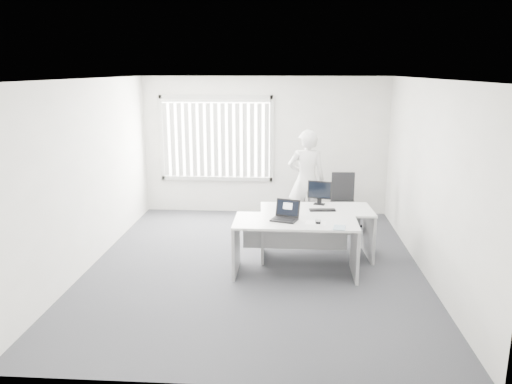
# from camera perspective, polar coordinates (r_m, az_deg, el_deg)

# --- Properties ---
(ground) EXTENTS (6.00, 6.00, 0.00)m
(ground) POSITION_cam_1_polar(r_m,az_deg,el_deg) (7.74, -0.13, -8.40)
(ground) COLOR #4A4B51
(ground) RESTS_ON ground
(wall_back) EXTENTS (5.00, 0.02, 2.80)m
(wall_back) POSITION_cam_1_polar(r_m,az_deg,el_deg) (10.27, 1.03, 5.28)
(wall_back) COLOR white
(wall_back) RESTS_ON ground
(wall_front) EXTENTS (5.00, 0.02, 2.80)m
(wall_front) POSITION_cam_1_polar(r_m,az_deg,el_deg) (4.44, -2.83, -6.30)
(wall_front) COLOR white
(wall_front) RESTS_ON ground
(wall_left) EXTENTS (0.02, 6.00, 2.80)m
(wall_left) POSITION_cam_1_polar(r_m,az_deg,el_deg) (7.90, -18.56, 1.95)
(wall_left) COLOR white
(wall_left) RESTS_ON ground
(wall_right) EXTENTS (0.02, 6.00, 2.80)m
(wall_right) POSITION_cam_1_polar(r_m,az_deg,el_deg) (7.57, 19.09, 1.43)
(wall_right) COLOR white
(wall_right) RESTS_ON ground
(ceiling) EXTENTS (5.00, 6.00, 0.02)m
(ceiling) POSITION_cam_1_polar(r_m,az_deg,el_deg) (7.16, -0.14, 12.81)
(ceiling) COLOR white
(ceiling) RESTS_ON wall_back
(window) EXTENTS (2.32, 0.06, 1.76)m
(window) POSITION_cam_1_polar(r_m,az_deg,el_deg) (10.31, -4.57, 6.12)
(window) COLOR beige
(window) RESTS_ON wall_back
(blinds) EXTENTS (2.20, 0.10, 1.50)m
(blinds) POSITION_cam_1_polar(r_m,az_deg,el_deg) (10.25, -4.61, 5.90)
(blinds) COLOR silver
(blinds) RESTS_ON wall_back
(desk_near) EXTENTS (1.78, 0.84, 0.81)m
(desk_near) POSITION_cam_1_polar(r_m,az_deg,el_deg) (7.28, 4.50, -4.98)
(desk_near) COLOR silver
(desk_near) RESTS_ON ground
(desk_far) EXTENTS (1.79, 0.92, 0.80)m
(desk_far) POSITION_cam_1_polar(r_m,az_deg,el_deg) (7.97, 6.87, -3.45)
(desk_far) COLOR silver
(desk_far) RESTS_ON ground
(office_chair) EXTENTS (0.61, 0.61, 1.03)m
(office_chair) POSITION_cam_1_polar(r_m,az_deg,el_deg) (9.60, 9.92, -2.13)
(office_chair) COLOR black
(office_chair) RESTS_ON ground
(person) EXTENTS (0.71, 0.49, 1.88)m
(person) POSITION_cam_1_polar(r_m,az_deg,el_deg) (9.27, 5.79, 1.38)
(person) COLOR silver
(person) RESTS_ON ground
(laptop) EXTENTS (0.44, 0.42, 0.28)m
(laptop) POSITION_cam_1_polar(r_m,az_deg,el_deg) (7.16, 3.25, -2.21)
(laptop) COLOR black
(laptop) RESTS_ON desk_near
(paper_sheet) EXTENTS (0.32, 0.25, 0.00)m
(paper_sheet) POSITION_cam_1_polar(r_m,az_deg,el_deg) (7.14, 6.87, -3.51)
(paper_sheet) COLOR white
(paper_sheet) RESTS_ON desk_near
(mouse) EXTENTS (0.07, 0.12, 0.05)m
(mouse) POSITION_cam_1_polar(r_m,az_deg,el_deg) (7.13, 7.10, -3.34)
(mouse) COLOR silver
(mouse) RESTS_ON paper_sheet
(booklet) EXTENTS (0.20, 0.25, 0.01)m
(booklet) POSITION_cam_1_polar(r_m,az_deg,el_deg) (6.96, 9.51, -4.04)
(booklet) COLOR white
(booklet) RESTS_ON desk_near
(keyboard) EXTENTS (0.42, 0.17, 0.02)m
(keyboard) POSITION_cam_1_polar(r_m,az_deg,el_deg) (7.81, 7.60, -2.06)
(keyboard) COLOR black
(keyboard) RESTS_ON desk_far
(monitor) EXTENTS (0.40, 0.21, 0.39)m
(monitor) POSITION_cam_1_polar(r_m,az_deg,el_deg) (8.12, 7.28, -0.09)
(monitor) COLOR black
(monitor) RESTS_ON desk_far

